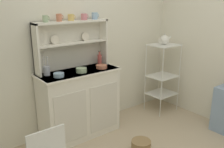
{
  "coord_description": "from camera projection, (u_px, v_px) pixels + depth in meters",
  "views": [
    {
      "loc": [
        -1.74,
        -1.31,
        1.79
      ],
      "look_at": [
        0.15,
        1.12,
        0.86
      ],
      "focal_mm": 40.13,
      "sensor_mm": 36.0,
      "label": 1
    }
  ],
  "objects": [
    {
      "name": "bowl_floral_medium",
      "position": [
        81.0,
        70.0,
        3.12
      ],
      "size": [
        0.13,
        0.13,
        0.06
      ],
      "primitive_type": "cylinder",
      "color": "#9EB78E",
      "rests_on": "hutch_cabinet"
    },
    {
      "name": "wall_back",
      "position": [
        81.0,
        40.0,
        3.4
      ],
      "size": [
        3.84,
        0.05,
        2.5
      ],
      "primitive_type": "cube",
      "color": "silver",
      "rests_on": "ground"
    },
    {
      "name": "cup_sky_4",
      "position": [
        95.0,
        16.0,
        3.29
      ],
      "size": [
        0.09,
        0.08,
        0.09
      ],
      "color": "#8EB2D1",
      "rests_on": "hutch_shelf_unit"
    },
    {
      "name": "floor_basket",
      "position": [
        141.0,
        146.0,
        3.04
      ],
      "size": [
        0.24,
        0.24,
        0.14
      ],
      "primitive_type": "cylinder",
      "color": "#93754C",
      "rests_on": "ground"
    },
    {
      "name": "porcelain_teapot",
      "position": [
        164.0,
        40.0,
        3.86
      ],
      "size": [
        0.24,
        0.15,
        0.17
      ],
      "color": "white",
      "rests_on": "bakers_rack"
    },
    {
      "name": "cup_gold_2",
      "position": [
        71.0,
        17.0,
        3.08
      ],
      "size": [
        0.09,
        0.08,
        0.08
      ],
      "color": "#DBB760",
      "rests_on": "hutch_shelf_unit"
    },
    {
      "name": "utensil_jar",
      "position": [
        47.0,
        70.0,
        3.0
      ],
      "size": [
        0.08,
        0.08,
        0.23
      ],
      "color": "#B2B7C6",
      "rests_on": "hutch_cabinet"
    },
    {
      "name": "cup_sage_0",
      "position": [
        46.0,
        19.0,
        2.89
      ],
      "size": [
        0.08,
        0.07,
        0.08
      ],
      "color": "#9EB78E",
      "rests_on": "hutch_shelf_unit"
    },
    {
      "name": "bowl_mixing_large",
      "position": [
        59.0,
        75.0,
        2.94
      ],
      "size": [
        0.12,
        0.12,
        0.05
      ],
      "primitive_type": "cylinder",
      "color": "#8EB2D1",
      "rests_on": "hutch_cabinet"
    },
    {
      "name": "bakers_rack",
      "position": [
        163.0,
        71.0,
        4.01
      ],
      "size": [
        0.44,
        0.37,
        1.1
      ],
      "color": "silver",
      "rests_on": "ground"
    },
    {
      "name": "cup_terracotta_1",
      "position": [
        59.0,
        18.0,
        2.99
      ],
      "size": [
        0.08,
        0.07,
        0.09
      ],
      "color": "#C67556",
      "rests_on": "hutch_shelf_unit"
    },
    {
      "name": "hutch_shelf_unit",
      "position": [
        71.0,
        41.0,
        3.2
      ],
      "size": [
        0.99,
        0.18,
        0.62
      ],
      "color": "silver",
      "rests_on": "hutch_cabinet"
    },
    {
      "name": "bowl_cream_small",
      "position": [
        101.0,
        67.0,
        3.31
      ],
      "size": [
        0.15,
        0.15,
        0.05
      ],
      "primitive_type": "cylinder",
      "color": "#C67556",
      "rests_on": "hutch_cabinet"
    },
    {
      "name": "cup_rose_3",
      "position": [
        84.0,
        17.0,
        3.2
      ],
      "size": [
        0.09,
        0.08,
        0.08
      ],
      "color": "#D17A84",
      "rests_on": "hutch_shelf_unit"
    },
    {
      "name": "jam_bottle",
      "position": [
        100.0,
        59.0,
        3.46
      ],
      "size": [
        0.06,
        0.06,
        0.2
      ],
      "color": "#B74C47",
      "rests_on": "hutch_cabinet"
    },
    {
      "name": "hutch_cabinet",
      "position": [
        80.0,
        103.0,
        3.31
      ],
      "size": [
        1.06,
        0.45,
        0.9
      ],
      "color": "white",
      "rests_on": "ground"
    }
  ]
}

